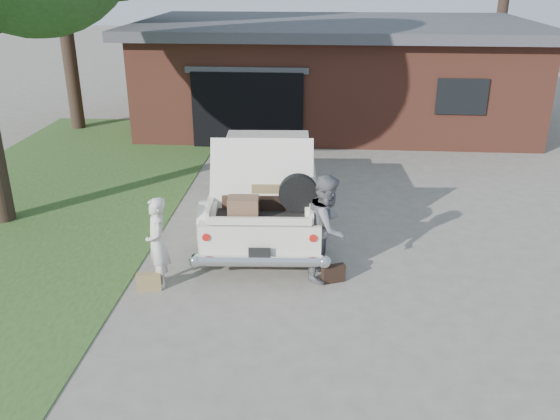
{
  "coord_description": "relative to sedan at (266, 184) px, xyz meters",
  "views": [
    {
      "loc": [
        0.71,
        -8.72,
        4.97
      ],
      "look_at": [
        0.0,
        0.6,
        1.1
      ],
      "focal_mm": 38.0,
      "sensor_mm": 36.0,
      "label": 1
    }
  ],
  "objects": [
    {
      "name": "suitcase_right",
      "position": [
        1.38,
        -2.52,
        -0.66
      ],
      "size": [
        0.42,
        0.27,
        0.31
      ],
      "primitive_type": "cube",
      "rotation": [
        0.0,
        0.0,
        0.38
      ],
      "color": "black",
      "rests_on": "ground"
    },
    {
      "name": "ground",
      "position": [
        0.44,
        -2.66,
        -0.81
      ],
      "size": [
        90.0,
        90.0,
        0.0
      ],
      "primitive_type": "plane",
      "color": "gray",
      "rests_on": "ground"
    },
    {
      "name": "house",
      "position": [
        1.42,
        8.81,
        0.86
      ],
      "size": [
        12.8,
        7.8,
        3.3
      ],
      "color": "brown",
      "rests_on": "ground"
    },
    {
      "name": "woman_left",
      "position": [
        -1.51,
        -2.84,
        -0.03
      ],
      "size": [
        0.56,
        0.67,
        1.56
      ],
      "primitive_type": "imported",
      "rotation": [
        0.0,
        0.0,
        -1.18
      ],
      "color": "beige",
      "rests_on": "ground"
    },
    {
      "name": "woman_right",
      "position": [
        1.26,
        -2.28,
        0.1
      ],
      "size": [
        0.92,
        1.05,
        1.82
      ],
      "primitive_type": "imported",
      "rotation": [
        0.0,
        0.0,
        1.28
      ],
      "color": "slate",
      "rests_on": "ground"
    },
    {
      "name": "sedan",
      "position": [
        0.0,
        0.0,
        0.0
      ],
      "size": [
        2.44,
        5.62,
        2.18
      ],
      "rotation": [
        0.0,
        0.0,
        0.06
      ],
      "color": "silver",
      "rests_on": "ground"
    },
    {
      "name": "grass_strip",
      "position": [
        -5.06,
        0.34,
        -0.8
      ],
      "size": [
        6.0,
        16.0,
        0.02
      ],
      "primitive_type": "cube",
      "color": "#2D4C1E",
      "rests_on": "ground"
    },
    {
      "name": "suitcase_left",
      "position": [
        -1.65,
        -3.03,
        -0.66
      ],
      "size": [
        0.41,
        0.21,
        0.31
      ],
      "primitive_type": "cube",
      "rotation": [
        0.0,
        0.0,
        0.22
      ],
      "color": "#9E8450",
      "rests_on": "ground"
    }
  ]
}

